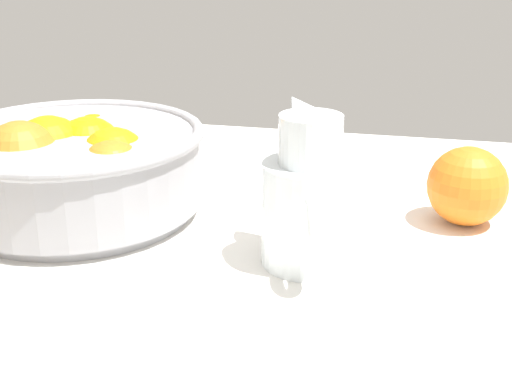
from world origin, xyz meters
The scene contains 4 objects.
ground_plane centered at (0.00, 0.00, -1.50)cm, with size 119.30×81.06×3.00cm, color white.
fruit_bowl centered at (-20.14, 2.57, 5.40)cm, with size 27.70×27.70×10.91cm.
juice_pitcher centered at (5.97, -3.73, 5.22)cm, with size 8.56×13.17×14.74cm.
loose_orange_1 centered at (20.52, 9.02, 4.12)cm, with size 8.24×8.24×8.24cm, color orange.
Camera 1 is at (14.47, -63.25, 29.57)cm, focal length 50.36 mm.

